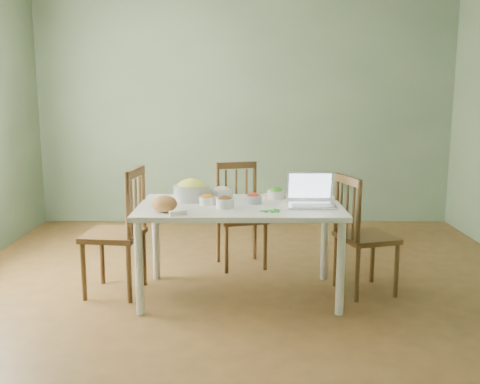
{
  "coord_description": "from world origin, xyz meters",
  "views": [
    {
      "loc": [
        -0.04,
        -4.08,
        1.57
      ],
      "look_at": [
        -0.06,
        -0.01,
        0.83
      ],
      "focal_mm": 40.4,
      "sensor_mm": 36.0,
      "label": 1
    }
  ],
  "objects_px": {
    "chair_right": "(367,234)",
    "bowl_squash": "(192,190)",
    "bread_boule": "(165,204)",
    "laptop": "(312,190)",
    "chair_far": "(241,216)",
    "dining_table": "(240,250)",
    "chair_left": "(113,232)"
  },
  "relations": [
    {
      "from": "bread_boule",
      "to": "laptop",
      "type": "xyz_separation_m",
      "value": [
        1.09,
        0.2,
        0.06
      ]
    },
    {
      "from": "dining_table",
      "to": "laptop",
      "type": "xyz_separation_m",
      "value": [
        0.54,
        -0.06,
        0.49
      ]
    },
    {
      "from": "dining_table",
      "to": "bowl_squash",
      "type": "xyz_separation_m",
      "value": [
        -0.39,
        0.18,
        0.45
      ]
    },
    {
      "from": "bowl_squash",
      "to": "laptop",
      "type": "relative_size",
      "value": 0.8
    },
    {
      "from": "dining_table",
      "to": "bread_boule",
      "type": "xyz_separation_m",
      "value": [
        -0.54,
        -0.26,
        0.43
      ]
    },
    {
      "from": "bread_boule",
      "to": "laptop",
      "type": "height_order",
      "value": "laptop"
    },
    {
      "from": "bread_boule",
      "to": "bowl_squash",
      "type": "distance_m",
      "value": 0.46
    },
    {
      "from": "chair_right",
      "to": "bread_boule",
      "type": "bearing_deg",
      "value": 85.2
    },
    {
      "from": "laptop",
      "to": "bowl_squash",
      "type": "bearing_deg",
      "value": 167.14
    },
    {
      "from": "chair_far",
      "to": "chair_left",
      "type": "distance_m",
      "value": 1.22
    },
    {
      "from": "chair_far",
      "to": "bread_boule",
      "type": "height_order",
      "value": "chair_far"
    },
    {
      "from": "bread_boule",
      "to": "chair_far",
      "type": "bearing_deg",
      "value": 60.99
    },
    {
      "from": "bread_boule",
      "to": "bowl_squash",
      "type": "relative_size",
      "value": 0.64
    },
    {
      "from": "chair_far",
      "to": "bowl_squash",
      "type": "distance_m",
      "value": 0.77
    },
    {
      "from": "dining_table",
      "to": "chair_far",
      "type": "height_order",
      "value": "chair_far"
    },
    {
      "from": "dining_table",
      "to": "chair_far",
      "type": "distance_m",
      "value": 0.75
    },
    {
      "from": "dining_table",
      "to": "chair_left",
      "type": "height_order",
      "value": "chair_left"
    },
    {
      "from": "bowl_squash",
      "to": "chair_right",
      "type": "bearing_deg",
      "value": -3.87
    },
    {
      "from": "bread_boule",
      "to": "laptop",
      "type": "distance_m",
      "value": 1.11
    },
    {
      "from": "chair_right",
      "to": "bowl_squash",
      "type": "xyz_separation_m",
      "value": [
        -1.39,
        0.09,
        0.34
      ]
    },
    {
      "from": "chair_right",
      "to": "chair_far",
      "type": "bearing_deg",
      "value": 39.46
    },
    {
      "from": "laptop",
      "to": "chair_left",
      "type": "bearing_deg",
      "value": 177.2
    },
    {
      "from": "chair_far",
      "to": "laptop",
      "type": "distance_m",
      "value": 1.03
    },
    {
      "from": "chair_left",
      "to": "bread_boule",
      "type": "xyz_separation_m",
      "value": [
        0.45,
        -0.31,
        0.29
      ]
    },
    {
      "from": "bread_boule",
      "to": "bowl_squash",
      "type": "xyz_separation_m",
      "value": [
        0.16,
        0.43,
        0.02
      ]
    },
    {
      "from": "chair_right",
      "to": "chair_left",
      "type": "bearing_deg",
      "value": 73.77
    },
    {
      "from": "chair_right",
      "to": "laptop",
      "type": "bearing_deg",
      "value": 89.88
    },
    {
      "from": "chair_left",
      "to": "bread_boule",
      "type": "bearing_deg",
      "value": 62.69
    },
    {
      "from": "dining_table",
      "to": "chair_right",
      "type": "height_order",
      "value": "chair_right"
    },
    {
      "from": "dining_table",
      "to": "bowl_squash",
      "type": "relative_size",
      "value": 5.39
    },
    {
      "from": "chair_right",
      "to": "laptop",
      "type": "xyz_separation_m",
      "value": [
        -0.46,
        -0.14,
        0.38
      ]
    },
    {
      "from": "chair_far",
      "to": "laptop",
      "type": "bearing_deg",
      "value": -70.82
    }
  ]
}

